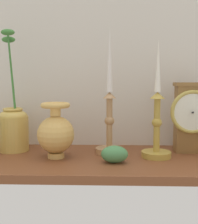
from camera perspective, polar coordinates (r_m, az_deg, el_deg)
ground_plane at (r=92.26cm, az=-0.04°, el=-9.43°), size 100.00×36.00×2.40cm
back_wall at (r=107.78cm, az=0.30°, el=10.89°), size 120.00×2.00×65.00cm
mantel_clock at (r=100.33cm, az=17.16°, el=-0.76°), size 13.97×8.86×22.87cm
candlestick_tall_left at (r=94.73cm, az=2.02°, el=-0.91°), size 8.94×8.94×40.27cm
candlestick_tall_center at (r=91.82cm, az=11.07°, el=-2.51°), size 9.09×9.09×35.71cm
brass_vase_bulbous at (r=90.70cm, az=-8.32°, el=-3.88°), size 11.25×11.25×16.91cm
brass_vase_jar at (r=102.80cm, az=-16.19°, el=-2.49°), size 9.98×9.98×39.69cm
ivy_sprig at (r=85.69cm, az=2.99°, el=-8.11°), size 7.77×5.44×4.95cm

